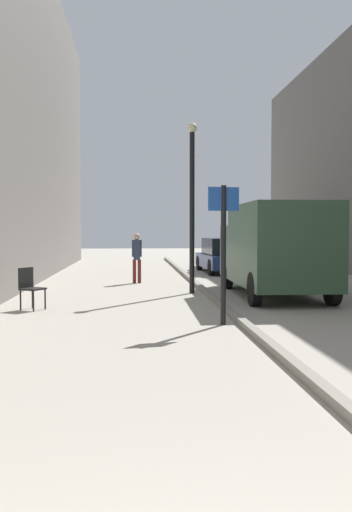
{
  "coord_description": "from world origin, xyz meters",
  "views": [
    {
      "loc": [
        -0.46,
        -1.17,
        1.76
      ],
      "look_at": [
        0.71,
        13.24,
        1.08
      ],
      "focal_mm": 37.67,
      "sensor_mm": 36.0,
      "label": 1
    }
  ],
  "objects_px": {
    "delivery_van": "(274,248)",
    "lamp_post": "(192,196)",
    "parked_car": "(224,256)",
    "street_sign_post": "(223,242)",
    "cafe_chair_near_window": "(30,285)",
    "pedestrian_main_foreground": "(137,254)"
  },
  "relations": [
    {
      "from": "pedestrian_main_foreground",
      "to": "street_sign_post",
      "type": "distance_m",
      "value": 8.3
    },
    {
      "from": "street_sign_post",
      "to": "cafe_chair_near_window",
      "type": "bearing_deg",
      "value": -39.76
    },
    {
      "from": "lamp_post",
      "to": "cafe_chair_near_window",
      "type": "distance_m",
      "value": 5.33
    },
    {
      "from": "delivery_van",
      "to": "cafe_chair_near_window",
      "type": "xyz_separation_m",
      "value": [
        -6.08,
        -2.03,
        -0.76
      ]
    },
    {
      "from": "delivery_van",
      "to": "lamp_post",
      "type": "height_order",
      "value": "lamp_post"
    },
    {
      "from": "street_sign_post",
      "to": "cafe_chair_near_window",
      "type": "height_order",
      "value": "street_sign_post"
    },
    {
      "from": "parked_car",
      "to": "pedestrian_main_foreground",
      "type": "bearing_deg",
      "value": -133.15
    },
    {
      "from": "pedestrian_main_foreground",
      "to": "delivery_van",
      "type": "bearing_deg",
      "value": -49.01
    },
    {
      "from": "parked_car",
      "to": "street_sign_post",
      "type": "height_order",
      "value": "street_sign_post"
    },
    {
      "from": "street_sign_post",
      "to": "lamp_post",
      "type": "xyz_separation_m",
      "value": [
        -0.02,
        5.09,
        1.18
      ]
    },
    {
      "from": "parked_car",
      "to": "lamp_post",
      "type": "relative_size",
      "value": 0.9
    },
    {
      "from": "parked_car",
      "to": "street_sign_post",
      "type": "bearing_deg",
      "value": -102.13
    },
    {
      "from": "pedestrian_main_foreground",
      "to": "delivery_van",
      "type": "height_order",
      "value": "delivery_van"
    },
    {
      "from": "delivery_van",
      "to": "parked_car",
      "type": "xyz_separation_m",
      "value": [
        0.05,
        8.12,
        -0.6
      ]
    },
    {
      "from": "delivery_van",
      "to": "parked_car",
      "type": "bearing_deg",
      "value": 90.48
    },
    {
      "from": "cafe_chair_near_window",
      "to": "pedestrian_main_foreground",
      "type": "bearing_deg",
      "value": -170.03
    },
    {
      "from": "pedestrian_main_foreground",
      "to": "cafe_chair_near_window",
      "type": "relative_size",
      "value": 1.78
    },
    {
      "from": "delivery_van",
      "to": "lamp_post",
      "type": "distance_m",
      "value": 2.68
    },
    {
      "from": "delivery_van",
      "to": "street_sign_post",
      "type": "relative_size",
      "value": 2.12
    },
    {
      "from": "pedestrian_main_foreground",
      "to": "street_sign_post",
      "type": "relative_size",
      "value": 0.64
    },
    {
      "from": "delivery_van",
      "to": "pedestrian_main_foreground",
      "type": "bearing_deg",
      "value": 134.34
    },
    {
      "from": "street_sign_post",
      "to": "pedestrian_main_foreground",
      "type": "bearing_deg",
      "value": -89.45
    }
  ]
}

